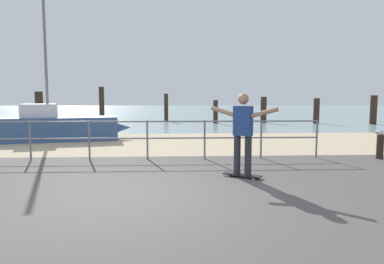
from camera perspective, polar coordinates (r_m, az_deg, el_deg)
ground_plane at (r=4.96m, az=-10.34°, el=-14.03°), size 24.00×10.00×0.04m
beach_strip at (r=12.75m, az=-5.57°, el=-1.78°), size 24.00×6.00×0.04m
sea_surface at (r=40.66m, az=-3.59°, el=3.42°), size 72.00×50.00×0.04m
railing_fence at (r=9.40m, az=-11.88°, el=-0.32°), size 10.66×0.05×1.05m
sailboat at (r=14.12m, az=-20.43°, el=0.76°), size 5.07×2.30×5.43m
skateboard at (r=7.32m, az=8.16°, el=-6.94°), size 0.77×0.62×0.08m
skateboarder at (r=7.18m, az=8.27°, el=0.48°), size 1.25×0.89×1.65m
bollard_short at (r=10.60m, az=28.21°, el=-2.20°), size 0.18×0.18×0.65m
seagull at (r=10.56m, az=28.38°, el=-0.03°), size 0.49×0.20×0.18m
groyne_post_0 at (r=19.29m, az=-23.53°, el=3.19°), size 0.39×0.39×1.92m
groyne_post_1 at (r=18.44m, az=-14.43°, el=3.77°), size 0.25×0.25×2.16m
groyne_post_2 at (r=23.85m, az=-4.22°, el=3.99°), size 0.27×0.27×1.86m
groyne_post_3 at (r=21.79m, az=3.85°, el=3.28°), size 0.28×0.28×1.45m
groyne_post_4 at (r=22.77m, az=11.54°, el=3.54°), size 0.37×0.37×1.65m
groyne_post_5 at (r=23.02m, az=19.54°, el=3.24°), size 0.36×0.36×1.57m
groyne_post_6 at (r=23.60m, az=27.38°, el=3.20°), size 0.39×0.39×1.74m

